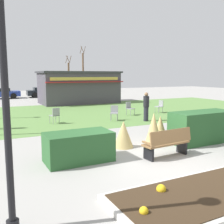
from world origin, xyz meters
The scene contains 20 objects.
ground_plane centered at (0.00, 0.00, 0.00)m, with size 80.00×80.00×0.00m, color #999691.
lawn_patch centered at (0.00, 11.05, 0.00)m, with size 36.00×12.00×0.01m, color #5B8442.
flower_bed centered at (-0.37, -2.65, 0.09)m, with size 4.64×1.99×0.33m.
park_bench centered at (0.59, 0.08, 0.48)m, with size 1.73×0.63×0.95m.
hedge_left centered at (-2.17, 1.01, 0.47)m, with size 2.07×1.10×0.93m, color #28562B.
hedge_right centered at (3.08, 1.00, 0.62)m, with size 2.68×1.10×1.25m, color #28562B.
ornamental_grass_behind_left centered at (1.05, 1.50, 0.64)m, with size 0.68×0.68×1.27m, color tan.
ornamental_grass_behind_right centered at (1.71, 1.95, 0.52)m, with size 0.67×0.67×1.05m, color tan.
ornamental_grass_behind_center centered at (-0.12, 1.78, 0.50)m, with size 0.76×0.76×1.00m, color tan.
lamppost_near centered at (-4.47, -2.00, 2.66)m, with size 0.36×0.36×4.23m.
food_kiosk centered at (3.78, 17.29, 1.52)m, with size 7.46×4.12×3.02m.
cafe_chair_west centered at (-1.13, 7.68, 0.53)m, with size 0.54×0.54×0.89m.
cafe_chair_east centered at (2.26, 7.08, 0.53)m, with size 0.61×0.61×0.89m.
cafe_chair_center centered at (6.63, 8.43, 0.53)m, with size 0.47×0.47×0.89m.
cafe_chair_north centered at (4.14, 8.47, 0.53)m, with size 0.54×0.54×0.89m.
person_standing centered at (3.83, 6.06, 0.86)m, with size 0.34×0.34×1.69m.
parked_car_west_slot centered at (-2.68, 25.64, 0.64)m, with size 4.20×2.07×1.20m.
parked_car_center_slot centered at (2.35, 25.65, 0.64)m, with size 4.29×2.23×1.20m.
tree_left_bg centered at (10.35, 33.43, 3.21)m, with size 0.91×0.96×7.15m.
tree_right_bg centered at (7.76, 32.83, 2.43)m, with size 0.91×0.96×5.58m.
Camera 1 is at (-4.86, -6.58, 2.71)m, focal length 42.13 mm.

